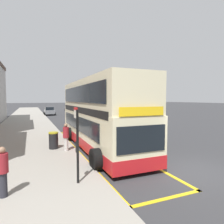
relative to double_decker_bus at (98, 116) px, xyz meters
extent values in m
plane|color=#333335|center=(2.46, 26.45, -2.06)|extent=(260.00, 260.00, 0.00)
cube|color=gray|center=(-4.54, 26.45, -1.99)|extent=(6.00, 76.00, 0.14)
cube|color=beige|center=(0.01, 0.01, -0.71)|extent=(2.53, 10.84, 2.30)
cube|color=beige|center=(0.01, 0.01, 1.39)|extent=(2.51, 10.62, 1.90)
cube|color=red|center=(0.01, 0.01, -1.56)|extent=(2.55, 10.86, 0.60)
cube|color=black|center=(0.01, 0.01, 0.46)|extent=(2.56, 9.97, 0.36)
cube|color=black|center=(-1.28, 0.41, -0.41)|extent=(0.04, 8.67, 0.90)
cube|color=black|center=(-1.28, 0.01, 1.44)|extent=(0.04, 9.54, 1.00)
cube|color=black|center=(0.01, -5.43, -0.46)|extent=(2.23, 0.04, 1.10)
cube|color=yellow|center=(0.01, -5.43, 0.66)|extent=(2.03, 0.04, 0.36)
cylinder|color=black|center=(-1.35, -3.89, -1.56)|extent=(0.56, 1.00, 1.00)
cylinder|color=black|center=(1.36, -3.89, -1.56)|extent=(0.56, 1.00, 1.00)
cylinder|color=black|center=(-1.35, 2.99, -1.56)|extent=(0.56, 1.00, 1.00)
cylinder|color=black|center=(1.36, 2.99, -1.56)|extent=(0.56, 1.00, 1.00)
cube|color=gold|center=(-1.46, -0.16, -2.06)|extent=(0.16, 14.18, 0.01)
cube|color=gold|center=(1.27, -0.16, -2.06)|extent=(0.16, 14.18, 0.01)
cube|color=gold|center=(-0.10, -7.17, -2.06)|extent=(2.90, 0.16, 0.01)
cube|color=gold|center=(-0.10, 6.85, -2.06)|extent=(2.90, 0.16, 0.01)
cylinder|color=black|center=(-2.55, -5.20, -0.58)|extent=(0.09, 0.09, 2.69)
cube|color=silver|center=(-2.55, -4.94, 0.59)|extent=(0.05, 0.42, 0.30)
cube|color=red|center=(-2.55, -4.94, 0.79)|extent=(0.05, 0.42, 0.10)
cube|color=black|center=(-2.55, -5.10, -0.62)|extent=(0.06, 0.28, 0.40)
cube|color=navy|center=(5.47, 39.79, -1.40)|extent=(1.76, 4.20, 0.72)
cube|color=black|center=(5.47, 39.69, -0.74)|extent=(1.52, 1.90, 0.60)
cylinder|color=black|center=(4.53, 41.09, -1.76)|extent=(0.22, 0.60, 0.60)
cylinder|color=black|center=(6.40, 41.09, -1.76)|extent=(0.22, 0.60, 0.60)
cylinder|color=black|center=(4.53, 38.49, -1.76)|extent=(0.22, 0.60, 0.60)
cylinder|color=black|center=(6.40, 38.49, -1.76)|extent=(0.22, 0.60, 0.60)
cube|color=slate|center=(-0.61, 28.55, -1.40)|extent=(1.76, 4.20, 0.72)
cube|color=black|center=(-0.61, 28.45, -0.74)|extent=(1.52, 1.90, 0.60)
cylinder|color=black|center=(-1.55, 29.86, -1.76)|extent=(0.22, 0.60, 0.60)
cylinder|color=black|center=(0.32, 29.86, -1.76)|extent=(0.22, 0.60, 0.60)
cylinder|color=black|center=(-1.55, 27.25, -1.76)|extent=(0.22, 0.60, 0.60)
cylinder|color=black|center=(0.32, 27.25, -1.76)|extent=(0.22, 0.60, 0.60)
cube|color=#B2B5BA|center=(5.31, 33.12, -1.40)|extent=(1.76, 4.20, 0.72)
cube|color=black|center=(5.31, 33.02, -0.74)|extent=(1.52, 1.90, 0.60)
cylinder|color=black|center=(4.38, 34.42, -1.76)|extent=(0.22, 0.60, 0.60)
cylinder|color=black|center=(6.25, 34.42, -1.76)|extent=(0.22, 0.60, 0.60)
cylinder|color=black|center=(4.38, 31.82, -1.76)|extent=(0.22, 0.60, 0.60)
cylinder|color=black|center=(6.25, 31.82, -1.76)|extent=(0.22, 0.60, 0.60)
cylinder|color=#B7B2AD|center=(-2.19, -0.52, -1.53)|extent=(0.24, 0.24, 0.79)
cylinder|color=maroon|center=(-2.19, -0.52, -0.82)|extent=(0.34, 0.34, 0.63)
sphere|color=#8C664C|center=(-2.19, -0.52, -0.40)|extent=(0.21, 0.21, 0.21)
cylinder|color=#26262D|center=(-4.94, -5.31, -1.54)|extent=(0.24, 0.24, 0.78)
cylinder|color=maroon|center=(-4.94, -5.31, -0.84)|extent=(0.34, 0.34, 0.61)
sphere|color=#8C664C|center=(-4.94, -5.31, -0.43)|extent=(0.21, 0.21, 0.21)
cylinder|color=black|center=(-2.82, 0.28, -1.45)|extent=(0.56, 0.56, 0.95)
cylinder|color=#A5991E|center=(-2.82, 0.28, -0.93)|extent=(0.59, 0.59, 0.08)
camera|label=1|loc=(-4.10, -12.13, 1.15)|focal=31.45mm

